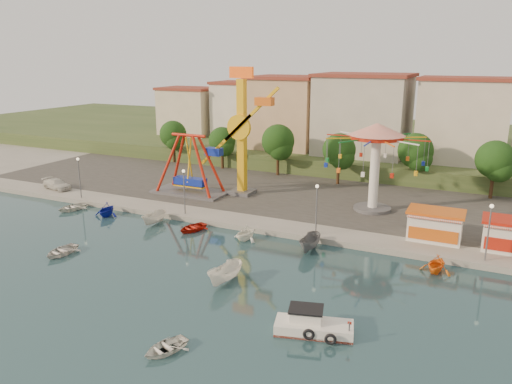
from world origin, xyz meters
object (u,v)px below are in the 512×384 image
Objects in this scene: wave_swinger at (376,147)px; skiff at (225,274)px; pirate_ship_ride at (190,165)px; kamikaze_tower at (244,136)px; van at (57,184)px; cabin_motorboat at (312,326)px; rowboat_a at (61,251)px.

skiff is at bearing -105.87° from wave_swinger.
wave_swinger reaches higher than pirate_ship_ride.
kamikaze_tower is 3.47× the size of van.
cabin_motorboat reaches higher than rowboat_a.
pirate_ship_ride is 2.10× the size of van.
wave_swinger is at bearing 6.71° from pirate_ship_ride.
cabin_motorboat is 10.05m from skiff.
kamikaze_tower is 1.42× the size of wave_swinger.
wave_swinger is 29.26m from cabin_motorboat.
pirate_ship_ride is 1.77× the size of cabin_motorboat.
van is at bearing -160.85° from pirate_ship_ride.
van reaches higher than skiff.
rowboat_a is 0.85× the size of skiff.
kamikaze_tower is 27.06m from van.
rowboat_a is (-24.02, -25.19, -7.82)m from wave_swinger.
pirate_ship_ride is at bearing 88.59° from rowboat_a.
rowboat_a is (-0.22, -22.39, -4.02)m from pirate_ship_ride.
kamikaze_tower is 26.98m from rowboat_a.
kamikaze_tower reaches higher than cabin_motorboat.
skiff is at bearing -51.13° from pirate_ship_ride.
skiff is (17.23, 1.29, 0.45)m from rowboat_a.
cabin_motorboat is at bearing -7.24° from rowboat_a.
skiff is (10.14, -23.47, -7.62)m from kamikaze_tower.
kamikaze_tower is 3.88× the size of skiff.
pirate_ship_ride is 0.61× the size of kamikaze_tower.
wave_swinger reaches higher than skiff.
rowboat_a is at bearing -168.65° from skiff.
rowboat_a is (-26.33, 2.95, -0.13)m from cabin_motorboat.
cabin_motorboat is (2.31, -28.14, -7.70)m from wave_swinger.
van is (-34.80, 14.92, 0.47)m from skiff.
wave_swinger is at bearing 79.65° from cabin_motorboat.
rowboat_a is at bearing -105.98° from kamikaze_tower.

